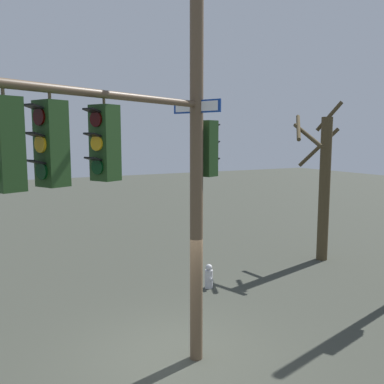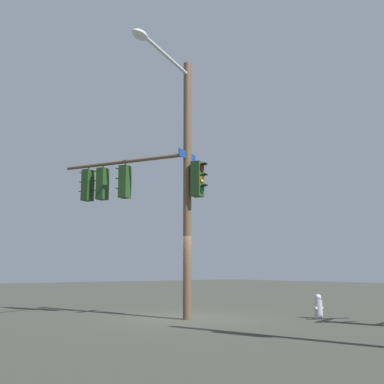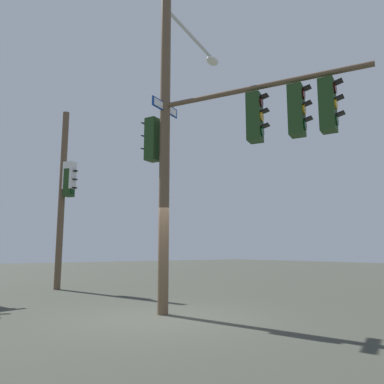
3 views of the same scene
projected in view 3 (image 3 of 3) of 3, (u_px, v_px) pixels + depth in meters
name	position (u px, v px, depth m)	size (l,w,h in m)	color
ground_plane	(162.00, 318.00, 8.31)	(80.00, 80.00, 0.00)	#373A31
main_signal_pole_assembly	(207.00, 124.00, 9.11)	(3.52, 5.95, 8.19)	brown
secondary_pole_assembly	(65.00, 190.00, 14.96)	(0.57, 0.75, 7.08)	brown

